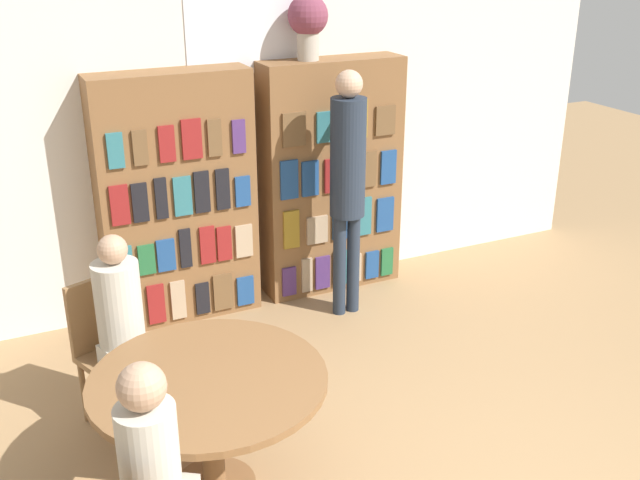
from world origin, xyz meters
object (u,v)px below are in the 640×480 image
object	(u,v)px
bookshelf_left	(177,201)
reading_table	(209,395)
flower_vase	(308,20)
librarian_standing	(348,172)
seated_reader_left	(125,324)
chair_left_side	(111,343)
bookshelf_right	(331,178)
seated_reader_right	(155,474)

from	to	relation	value
bookshelf_left	reading_table	distance (m)	2.08
flower_vase	librarian_standing	xyz separation A→B (m)	(0.08, -0.51, -1.03)
flower_vase	reading_table	distance (m)	2.97
bookshelf_left	seated_reader_left	xyz separation A→B (m)	(-0.68, -1.29, -0.23)
flower_vase	chair_left_side	size ratio (longest dim) A/B	0.53
bookshelf_left	seated_reader_left	distance (m)	1.48
seated_reader_left	chair_left_side	bearing A→B (deg)	-90.00
bookshelf_right	chair_left_side	bearing A→B (deg)	-150.87
reading_table	chair_left_side	distance (m)	0.95
flower_vase	reading_table	bearing A→B (deg)	-126.42
chair_left_side	seated_reader_right	xyz separation A→B (m)	(-0.09, -1.52, 0.21)
reading_table	flower_vase	bearing A→B (deg)	53.58
reading_table	chair_left_side	bearing A→B (deg)	110.36
chair_left_side	seated_reader_left	xyz separation A→B (m)	(0.06, -0.17, 0.20)
bookshelf_left	chair_left_side	distance (m)	1.42
seated_reader_right	librarian_standing	world-z (taller)	librarian_standing
bookshelf_right	seated_reader_left	size ratio (longest dim) A/B	1.52
flower_vase	chair_left_side	distance (m)	2.71
bookshelf_left	librarian_standing	bearing A→B (deg)	-23.45
bookshelf_right	flower_vase	bearing A→B (deg)	178.66
bookshelf_right	seated_reader_left	xyz separation A→B (m)	(-1.95, -1.29, -0.23)
bookshelf_right	reading_table	xyz separation A→B (m)	(-1.69, -2.01, -0.35)
flower_vase	librarian_standing	size ratio (longest dim) A/B	0.25
bookshelf_left	bookshelf_right	xyz separation A→B (m)	(1.27, -0.00, 0.00)
flower_vase	reading_table	world-z (taller)	flower_vase
reading_table	seated_reader_right	distance (m)	0.78
flower_vase	librarian_standing	distance (m)	1.15
bookshelf_left	bookshelf_right	size ratio (longest dim) A/B	1.00
seated_reader_left	bookshelf_left	bearing A→B (deg)	-138.15
reading_table	seated_reader_left	bearing A→B (deg)	110.36
seated_reader_left	seated_reader_right	world-z (taller)	seated_reader_right
bookshelf_left	seated_reader_left	bearing A→B (deg)	-117.79
bookshelf_left	flower_vase	distance (m)	1.64
bookshelf_right	librarian_standing	size ratio (longest dim) A/B	1.00
seated_reader_right	librarian_standing	bearing A→B (deg)	80.75
librarian_standing	bookshelf_right	bearing A→B (deg)	77.00
bookshelf_left	bookshelf_right	world-z (taller)	same
bookshelf_left	chair_left_side	bearing A→B (deg)	-123.53
chair_left_side	flower_vase	bearing A→B (deg)	-168.52
reading_table	seated_reader_right	size ratio (longest dim) A/B	0.96
bookshelf_right	chair_left_side	distance (m)	2.35
reading_table	librarian_standing	bearing A→B (deg)	43.88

